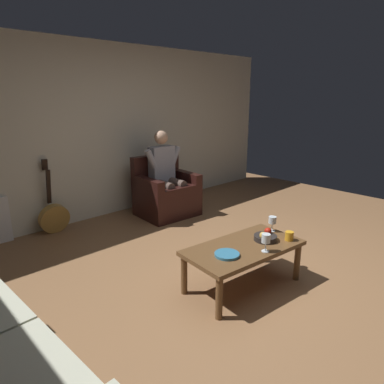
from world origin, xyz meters
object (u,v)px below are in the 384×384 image
(wine_glass_near, at_px, (266,239))
(wine_glass_far, at_px, (272,221))
(fruit_bowl, at_px, (265,237))
(person_seated, at_px, (166,171))
(guitar, at_px, (54,216))
(decorative_dish, at_px, (227,254))
(armchair, at_px, (166,194))
(coffee_table, at_px, (243,251))
(candle_jar, at_px, (289,236))

(wine_glass_near, distance_m, wine_glass_far, 0.51)
(fruit_bowl, bearing_deg, person_seated, -104.27)
(guitar, height_order, wine_glass_far, guitar)
(guitar, height_order, fruit_bowl, guitar)
(fruit_bowl, relative_size, decorative_dish, 1.01)
(wine_glass_far, height_order, decorative_dish, wine_glass_far)
(wine_glass_far, bearing_deg, person_seated, -98.42)
(armchair, bearing_deg, wine_glass_near, 75.55)
(fruit_bowl, xyz_separation_m, decorative_dish, (0.52, -0.04, -0.02))
(wine_glass_near, height_order, decorative_dish, wine_glass_near)
(armchair, bearing_deg, guitar, -13.03)
(decorative_dish, bearing_deg, coffee_table, -174.57)
(armchair, distance_m, candle_jar, 2.37)
(wine_glass_near, distance_m, candle_jar, 0.39)
(person_seated, relative_size, coffee_table, 1.07)
(armchair, xyz_separation_m, coffee_table, (0.80, 2.12, 0.04))
(wine_glass_far, bearing_deg, wine_glass_near, 27.16)
(fruit_bowl, height_order, decorative_dish, fruit_bowl)
(person_seated, distance_m, candle_jar, 2.36)
(wine_glass_near, relative_size, decorative_dish, 0.77)
(guitar, bearing_deg, coffee_table, 105.91)
(wine_glass_near, bearing_deg, coffee_table, -78.45)
(wine_glass_far, xyz_separation_m, fruit_bowl, (0.24, 0.09, -0.08))
(coffee_table, bearing_deg, fruit_bowl, 165.97)
(wine_glass_far, bearing_deg, coffee_table, 2.75)
(armchair, height_order, fruit_bowl, armchair)
(coffee_table, xyz_separation_m, candle_jar, (-0.42, 0.22, 0.10))
(fruit_bowl, distance_m, candle_jar, 0.23)
(armchair, bearing_deg, person_seated, 90.00)
(coffee_table, relative_size, wine_glass_near, 7.04)
(armchair, relative_size, fruit_bowl, 4.02)
(armchair, xyz_separation_m, fruit_bowl, (0.55, 2.18, 0.14))
(wine_glass_near, relative_size, candle_jar, 1.93)
(guitar, height_order, decorative_dish, guitar)
(armchair, distance_m, decorative_dish, 2.40)
(armchair, relative_size, person_seated, 0.70)
(person_seated, relative_size, candle_jar, 14.54)
(fruit_bowl, bearing_deg, wine_glass_near, 34.55)
(person_seated, xyz_separation_m, wine_glass_near, (0.76, 2.30, -0.14))
(fruit_bowl, xyz_separation_m, candle_jar, (-0.17, 0.16, 0.01))
(armchair, distance_m, person_seated, 0.36)
(wine_glass_near, xyz_separation_m, fruit_bowl, (-0.21, -0.15, -0.08))
(armchair, xyz_separation_m, person_seated, (0.00, 0.02, 0.36))
(person_seated, distance_m, decorative_dish, 2.39)
(person_seated, bearing_deg, decorative_dish, 66.85)
(fruit_bowl, bearing_deg, wine_glass_far, -160.20)
(person_seated, xyz_separation_m, candle_jar, (0.38, 2.32, -0.22))
(person_seated, height_order, decorative_dish, person_seated)
(coffee_table, relative_size, candle_jar, 13.59)
(wine_glass_far, height_order, fruit_bowl, wine_glass_far)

